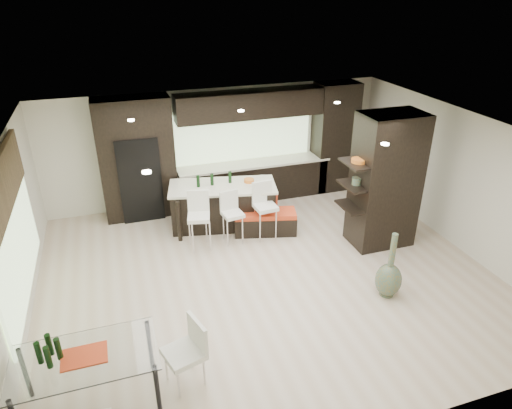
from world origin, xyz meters
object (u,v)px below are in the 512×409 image
object	(u,v)px
stool_left	(199,227)
floor_vase	(391,265)
chair_end	(184,358)
stool_mid	(233,223)
kitchen_island	(223,205)
dining_table	(90,381)
bench	(265,222)
stool_right	(265,216)

from	to	relation	value
stool_left	floor_vase	size ratio (longest dim) A/B	0.80
chair_end	stool_mid	bearing A→B (deg)	-42.02
kitchen_island	dining_table	xyz separation A→B (m)	(-2.78, -4.12, -0.06)
stool_mid	dining_table	size ratio (longest dim) A/B	0.51
stool_mid	chair_end	bearing A→B (deg)	-123.60
bench	chair_end	world-z (taller)	chair_end
bench	chair_end	size ratio (longest dim) A/B	1.47
kitchen_island	floor_vase	bearing A→B (deg)	-46.39
floor_vase	dining_table	world-z (taller)	floor_vase
floor_vase	kitchen_island	bearing A→B (deg)	121.54
floor_vase	stool_left	bearing A→B (deg)	137.36
kitchen_island	stool_right	world-z (taller)	stool_right
kitchen_island	stool_left	world-z (taller)	stool_left
floor_vase	dining_table	size ratio (longest dim) A/B	0.70
stool_left	floor_vase	xyz separation A→B (m)	(2.72, -2.51, 0.12)
stool_left	dining_table	xyz separation A→B (m)	(-2.08, -3.32, -0.07)
stool_mid	bench	distance (m)	0.79
floor_vase	chair_end	size ratio (longest dim) A/B	1.36
kitchen_island	bench	distance (m)	1.00
kitchen_island	floor_vase	xyz separation A→B (m)	(2.03, -3.31, 0.13)
stool_left	bench	size ratio (longest dim) A/B	0.74
bench	floor_vase	bearing A→B (deg)	-49.85
floor_vase	bench	bearing A→B (deg)	115.40
floor_vase	chair_end	world-z (taller)	floor_vase
stool_right	dining_table	bearing A→B (deg)	-140.47
dining_table	floor_vase	bearing A→B (deg)	9.41
stool_mid	floor_vase	world-z (taller)	floor_vase
bench	stool_mid	bearing A→B (deg)	-153.33
stool_mid	floor_vase	xyz separation A→B (m)	(2.03, -2.53, 0.16)
kitchen_island	stool_mid	world-z (taller)	kitchen_island
stool_mid	bench	world-z (taller)	stool_mid
kitchen_island	bench	world-z (taller)	kitchen_island
stool_mid	stool_left	bearing A→B (deg)	173.55
stool_mid	bench	size ratio (longest dim) A/B	0.68
stool_right	bench	xyz separation A→B (m)	(0.06, 0.18, -0.23)
floor_vase	chair_end	xyz separation A→B (m)	(-3.63, -0.81, -0.16)
stool_left	kitchen_island	bearing A→B (deg)	62.40
dining_table	chair_end	distance (m)	1.18
kitchen_island	stool_right	size ratio (longest dim) A/B	2.33
stool_right	floor_vase	world-z (taller)	floor_vase
kitchen_island	bench	size ratio (longest dim) A/B	1.74
stool_right	dining_table	xyz separation A→B (m)	(-3.47, -3.32, -0.07)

